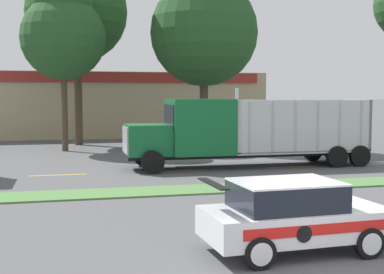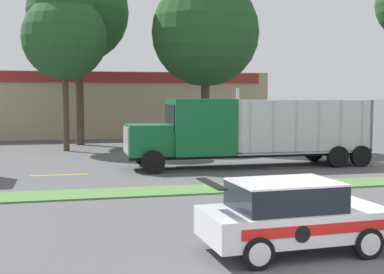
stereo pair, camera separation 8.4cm
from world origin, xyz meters
TOP-DOWN VIEW (x-y plane):
  - grass_verge at (0.00, 9.99)m, footprint 120.00×1.81m
  - centre_line_3 at (-5.15, 14.90)m, footprint 2.40×0.14m
  - centre_line_4 at (0.25, 14.90)m, footprint 2.40×0.14m
  - centre_line_5 at (5.65, 14.90)m, footprint 2.40×0.14m
  - dump_truck_lead at (2.38, 15.55)m, footprint 11.63×2.84m
  - rally_car at (-0.11, 2.25)m, footprint 4.11×2.16m
  - store_building_backdrop at (-4.99, 38.86)m, footprint 32.72×12.10m
  - tree_behind_left at (4.05, 25.27)m, footprint 6.95×6.95m
  - tree_behind_centre at (-4.79, 24.73)m, footprint 5.06×5.06m
  - tree_behind_right at (-3.86, 28.66)m, footprint 6.78×6.78m

SIDE VIEW (x-z plane):
  - centre_line_3 at x=-5.15m, z-range 0.00..0.01m
  - centre_line_4 at x=0.25m, z-range 0.00..0.01m
  - centre_line_5 at x=5.65m, z-range 0.00..0.01m
  - grass_verge at x=0.00m, z-range 0.00..0.06m
  - rally_car at x=-0.11m, z-range 0.02..1.63m
  - dump_truck_lead at x=2.38m, z-range -0.23..3.49m
  - store_building_backdrop at x=-4.99m, z-range 0.00..5.17m
  - tree_behind_centre at x=-4.79m, z-range 2.01..12.61m
  - tree_behind_left at x=4.05m, z-range 1.80..14.44m
  - tree_behind_right at x=-3.86m, z-range 2.60..16.65m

